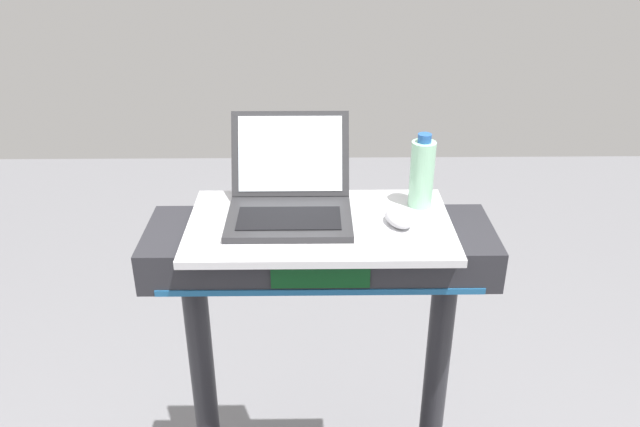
# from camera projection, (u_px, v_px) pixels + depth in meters

# --- Properties ---
(desk_board) EXTENTS (0.67, 0.39, 0.02)m
(desk_board) POSITION_uv_depth(u_px,v_px,m) (320.00, 226.00, 1.65)
(desk_board) COLOR silver
(desk_board) RESTS_ON treadmill_base
(laptop) EXTENTS (0.32, 0.33, 0.23)m
(laptop) POSITION_uv_depth(u_px,v_px,m) (290.00, 196.00, 1.67)
(laptop) COLOR #2D2D30
(laptop) RESTS_ON desk_board
(computer_mouse) EXTENTS (0.09, 0.11, 0.03)m
(computer_mouse) POSITION_uv_depth(u_px,v_px,m) (398.00, 218.00, 1.62)
(computer_mouse) COLOR #B2B2B7
(computer_mouse) RESTS_ON desk_board
(water_bottle) EXTENTS (0.06, 0.06, 0.20)m
(water_bottle) POSITION_uv_depth(u_px,v_px,m) (422.00, 173.00, 1.69)
(water_bottle) COLOR #9EDBB2
(water_bottle) RESTS_ON desk_board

